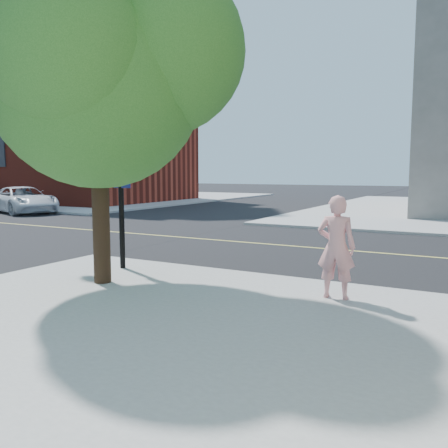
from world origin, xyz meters
The scene contains 9 objects.
ground centered at (0.00, 0.00, 0.00)m, with size 140.00×140.00×0.00m, color black.
road_ew centered at (0.00, 4.50, 0.01)m, with size 140.00×9.00×0.01m, color black.
sidewalk_nw centered at (-23.00, 21.50, 0.06)m, with size 26.00×25.00×0.12m, color #A4A4A4.
church centered at (-20.00, 18.00, 7.18)m, with size 15.20×12.00×14.40m.
office_block centered at (-32.00, 21.98, 9.12)m, with size 12.00×14.08×18.00m.
man_on_phone centered at (5.81, -1.22, 1.01)m, with size 0.65×0.43×1.79m, color pink.
street_tree centered at (1.55, -2.26, 4.49)m, with size 5.10×4.64×6.77m.
signal_pole centered at (-1.19, -0.99, 3.54)m, with size 3.71×0.42×4.20m.
car_a centered at (-14.45, 8.50, 0.74)m, with size 2.44×5.29×1.47m, color silver.
Camera 1 is at (7.95, -9.19, 2.31)m, focal length 37.88 mm.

